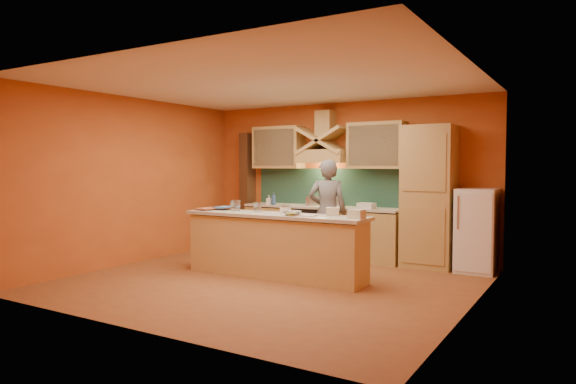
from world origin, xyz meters
The scene contains 36 objects.
floor centered at (0.00, 0.00, 0.00)m, with size 5.50×5.00×0.01m, color brown.
ceiling centered at (0.00, 0.00, 2.80)m, with size 5.50×5.00×0.01m, color white.
wall_back centered at (0.00, 2.50, 1.40)m, with size 5.50×0.02×2.80m, color #BE5925.
wall_front centered at (0.00, -2.50, 1.40)m, with size 5.50×0.02×2.80m, color #BE5925.
wall_left centered at (-2.75, 0.00, 1.40)m, with size 0.02×5.00×2.80m, color #BE5925.
wall_right centered at (2.75, 0.00, 1.40)m, with size 0.02×5.00×2.80m, color #BE5925.
base_cabinet_left centered at (-1.25, 2.20, 0.43)m, with size 1.10×0.60×0.86m, color tan.
base_cabinet_right centered at (0.65, 2.20, 0.43)m, with size 1.10×0.60×0.86m, color tan.
counter_top centered at (-0.30, 2.20, 0.90)m, with size 3.00×0.62×0.04m, color #BFB5A2.
stove centered at (-0.30, 2.20, 0.45)m, with size 0.60×0.58×0.90m, color black.
backsplash centered at (-0.30, 2.48, 1.25)m, with size 3.00×0.03×0.70m, color #1B3C32.
range_hood centered at (-0.30, 2.25, 1.82)m, with size 0.92×0.50×0.24m, color tan.
hood_chimney centered at (-0.30, 2.35, 2.40)m, with size 0.30×0.30×0.50m, color tan.
upper_cabinet_left centered at (-1.30, 2.33, 2.00)m, with size 1.00×0.35×0.80m, color tan.
upper_cabinet_right centered at (0.70, 2.33, 2.00)m, with size 1.00×0.35×0.80m, color tan.
pantry_column centered at (1.65, 2.20, 1.15)m, with size 0.80×0.60×2.30m, color tan.
fridge centered at (2.40, 2.20, 0.65)m, with size 0.58×0.60×1.30m, color white.
trim_column_left centered at (-2.05, 2.35, 1.15)m, with size 0.20×0.30×2.30m, color #472816.
island_body centered at (-0.10, 0.30, 0.44)m, with size 2.80×0.55×0.88m, color #D8B46E.
island_top centered at (-0.10, 0.30, 0.92)m, with size 2.90×0.62×0.05m, color #BFB5A2.
person centered at (0.12, 1.60, 0.88)m, with size 0.64×0.42×1.76m, color slate.
pot_large centered at (-0.49, 2.20, 0.99)m, with size 0.26×0.26×0.17m, color #B6B7BE.
pot_small centered at (-0.17, 2.37, 0.97)m, with size 0.20×0.20×0.13m, color silver.
soap_bottle_a centered at (-1.29, 1.97, 1.01)m, with size 0.08×0.08×0.18m, color white.
soap_bottle_b centered at (-1.19, 1.98, 1.04)m, with size 0.09×0.09×0.24m, color #2F4F81.
bowl_back centered at (0.48, 2.32, 0.95)m, with size 0.21×0.21×0.06m, color white.
dish_rack centered at (0.62, 2.10, 0.97)m, with size 0.27×0.21×0.10m, color silver.
book_lower centered at (-1.48, 0.30, 0.96)m, with size 0.26×0.35×0.03m, color #AD5D3E.
book_upper centered at (-1.29, 0.47, 0.98)m, with size 0.25×0.34×0.03m, color #446696.
jar_large centered at (-0.88, 0.39, 1.03)m, with size 0.15×0.15×0.17m, color silver.
jar_small centered at (-0.47, 0.39, 1.02)m, with size 0.12×0.12×0.15m, color silver.
kitchen_scale centered at (0.02, 0.41, 0.99)m, with size 0.12×0.12×0.10m, color silver.
mixing_bowl centered at (0.27, 0.18, 0.98)m, with size 0.27×0.27×0.07m, color white.
cloth centered at (0.48, 0.22, 0.95)m, with size 0.26×0.19×0.02m, color beige.
grocery_bag_a centered at (0.77, 0.46, 1.00)m, with size 0.18×0.14×0.12m, color beige.
grocery_bag_b centered at (1.23, 0.25, 1.01)m, with size 0.20×0.16×0.12m, color beige.
Camera 1 is at (3.95, -6.07, 1.66)m, focal length 32.00 mm.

